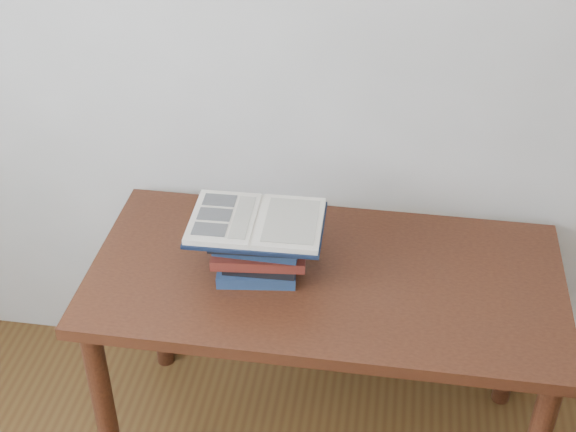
# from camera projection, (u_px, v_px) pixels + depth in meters

# --- Properties ---
(desk) EXTENTS (1.29, 0.65, 0.69)m
(desk) POSITION_uv_depth(u_px,v_px,m) (325.00, 301.00, 2.24)
(desk) COLOR #472211
(desk) RESTS_ON ground
(book_stack) EXTENTS (0.26, 0.19, 0.14)m
(book_stack) POSITION_uv_depth(u_px,v_px,m) (259.00, 249.00, 2.15)
(book_stack) COLOR #182D49
(book_stack) RESTS_ON desk
(open_book) EXTENTS (0.36, 0.25, 0.03)m
(open_book) POSITION_uv_depth(u_px,v_px,m) (257.00, 222.00, 2.11)
(open_book) COLOR black
(open_book) RESTS_ON book_stack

